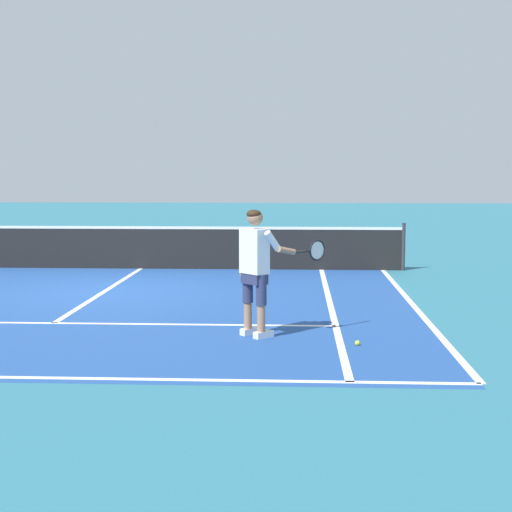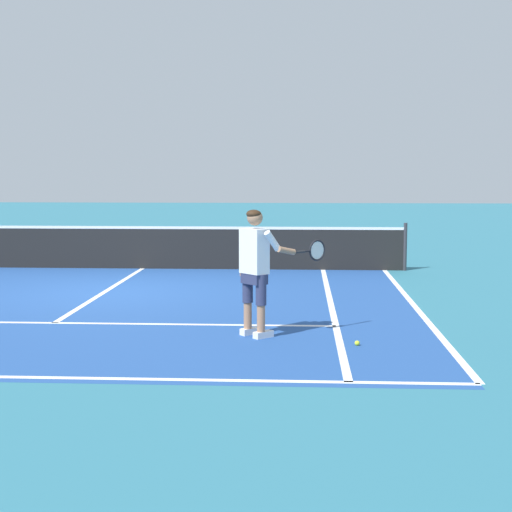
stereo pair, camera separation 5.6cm
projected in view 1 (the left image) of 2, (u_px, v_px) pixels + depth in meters
ground_plane at (104, 292)px, 14.33m from camera, size 80.00×80.00×0.00m
court_inner_surface at (85, 303)px, 13.08m from camera, size 10.98×9.79×0.00m
line_service at (54, 323)px, 11.39m from camera, size 8.23×0.10×0.01m
line_centre_service at (107, 290)px, 14.57m from camera, size 0.10×6.40×0.01m
line_singles_right at (331, 305)px, 12.87m from camera, size 0.10×9.39×0.01m
line_doubles_right at (414, 306)px, 12.80m from camera, size 0.10×9.39×0.01m
tennis_net at (141, 247)px, 17.69m from camera, size 11.96×0.08×1.07m
tennis_player at (256, 264)px, 10.39m from camera, size 1.17×0.71×1.71m
tennis_ball_near_feet at (357, 343)px, 9.94m from camera, size 0.07×0.07×0.07m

